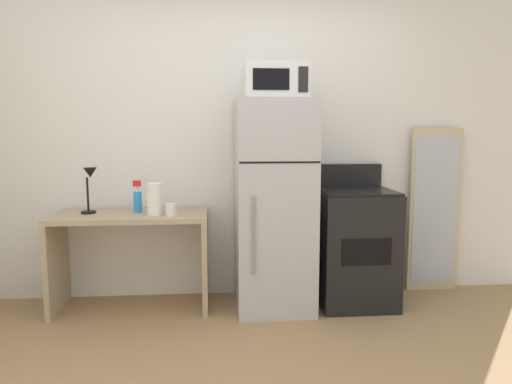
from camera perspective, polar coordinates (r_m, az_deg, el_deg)
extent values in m
cube|color=white|center=(4.07, -1.39, 6.13)|extent=(5.00, 0.10, 2.60)
cube|color=tan|center=(3.84, -14.59, -2.75)|extent=(1.18, 0.52, 0.04)
cube|color=tan|center=(4.05, -22.43, -7.98)|extent=(0.04, 0.52, 0.71)
cube|color=tan|center=(3.87, -6.00, -8.17)|extent=(0.04, 0.52, 0.71)
cylinder|color=black|center=(3.93, -19.11, -2.25)|extent=(0.11, 0.11, 0.02)
cylinder|color=black|center=(3.91, -19.20, -0.25)|extent=(0.02, 0.02, 0.26)
cone|color=black|center=(3.87, -18.94, 2.18)|extent=(0.10, 0.10, 0.08)
cylinder|color=white|center=(3.65, -9.98, -2.08)|extent=(0.08, 0.08, 0.09)
cylinder|color=#2D8CEA|center=(3.86, -13.75, -1.16)|extent=(0.06, 0.06, 0.16)
cylinder|color=white|center=(3.85, -13.80, 0.35)|extent=(0.02, 0.02, 0.04)
cube|color=red|center=(3.83, -13.84, 0.99)|extent=(0.06, 0.03, 0.04)
cylinder|color=white|center=(3.72, -11.87, -0.81)|extent=(0.11, 0.11, 0.24)
cube|color=#B7B7BC|center=(3.74, 2.15, -1.58)|extent=(0.58, 0.64, 1.61)
cube|color=black|center=(3.39, 2.85, 3.50)|extent=(0.57, 0.00, 0.01)
cylinder|color=gray|center=(3.43, -0.28, -5.16)|extent=(0.02, 0.02, 0.56)
cube|color=silver|center=(3.69, 2.26, 12.87)|extent=(0.46, 0.34, 0.26)
cube|color=black|center=(3.52, 1.80, 13.14)|extent=(0.26, 0.01, 0.15)
cube|color=black|center=(3.55, 5.58, 13.06)|extent=(0.07, 0.01, 0.18)
cube|color=black|center=(3.97, 11.52, -6.47)|extent=(0.59, 0.60, 0.90)
cube|color=black|center=(3.88, 11.69, 0.14)|extent=(0.56, 0.58, 0.02)
cube|color=black|center=(4.14, 10.62, 2.01)|extent=(0.59, 0.04, 0.18)
cube|color=black|center=(3.67, 12.88, -6.91)|extent=(0.38, 0.01, 0.20)
cube|color=#C6B793|center=(4.43, 20.24, -2.02)|extent=(0.44, 0.03, 1.40)
cube|color=#B2BCC6|center=(4.41, 20.34, -2.06)|extent=(0.39, 0.00, 1.26)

